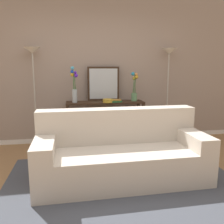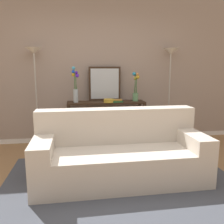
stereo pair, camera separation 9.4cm
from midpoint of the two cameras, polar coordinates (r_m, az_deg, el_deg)
ground_plane at (r=2.80m, az=0.26°, el=-19.97°), size 16.00×16.00×0.02m
back_wall at (r=4.65m, az=-3.93°, el=9.91°), size 12.00×0.15×2.75m
area_rug at (r=3.08m, az=3.27°, el=-16.68°), size 2.91×2.05×0.01m
couch at (r=3.10m, az=2.71°, el=-10.24°), size 2.12×0.89×0.88m
console_table at (r=4.41m, az=-0.79°, el=-0.62°), size 1.41×0.38×0.81m
floor_lamp_left at (r=4.40m, az=-17.40°, el=9.62°), size 0.28×0.28×1.76m
floor_lamp_right at (r=4.70m, az=14.31°, el=9.91°), size 0.28×0.28×1.77m
wall_mirror at (r=4.50m, az=-1.15°, el=6.78°), size 0.60×0.02×0.63m
vase_tall_flowers at (r=4.28m, az=-8.14°, el=5.88°), size 0.13×0.10×0.63m
vase_short_flowers at (r=4.45m, az=6.31°, el=5.72°), size 0.12×0.12×0.53m
fruit_bowl at (r=4.25m, az=-0.13°, el=2.72°), size 0.19×0.19×0.06m
book_stack at (r=4.30m, az=1.77°, el=2.69°), size 0.22×0.17×0.05m
book_row_under_console at (r=4.50m, az=-6.53°, el=-7.20°), size 0.25×0.17×0.13m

